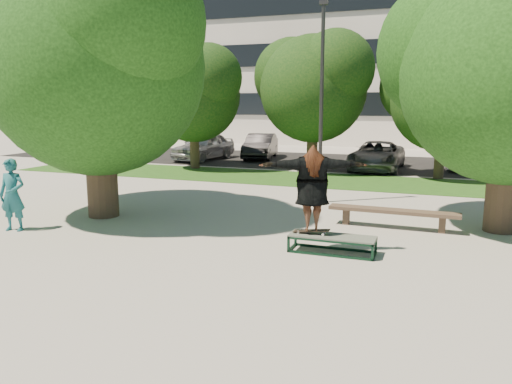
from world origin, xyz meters
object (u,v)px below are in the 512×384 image
at_px(bench, 393,212).
at_px(car_silver_a, 204,146).
at_px(lamppost, 321,102).
at_px(car_silver_b, 473,155).
at_px(car_grey, 377,156).
at_px(tree_left, 95,53).
at_px(tree_right, 510,61).
at_px(bystander, 12,195).
at_px(grind_box, 332,244).
at_px(car_dark, 260,146).

relative_size(bench, car_silver_a, 0.73).
distance_m(lamppost, car_silver_b, 11.82).
xyz_separation_m(car_grey, car_silver_b, (4.26, 1.92, -0.01)).
bearing_deg(car_silver_a, car_grey, 1.99).
bearing_deg(lamppost, tree_left, -143.58).
bearing_deg(tree_right, bystander, -159.54).
bearing_deg(grind_box, car_silver_a, 124.95).
bearing_deg(car_grey, tree_left, -114.70).
distance_m(car_dark, car_grey, 7.22).
bearing_deg(lamppost, car_silver_b, 64.36).
xyz_separation_m(grind_box, bystander, (-7.77, -0.88, 0.71)).
relative_size(car_grey, car_silver_b, 1.06).
height_order(grind_box, car_silver_b, car_silver_b).
height_order(bench, car_grey, car_grey).
bearing_deg(car_grey, grind_box, -85.60).
xyz_separation_m(grind_box, car_dark, (-7.50, 16.30, 0.50)).
height_order(grind_box, car_silver_a, car_silver_a).
bearing_deg(tree_left, car_dark, 92.70).
relative_size(car_dark, car_grey, 0.88).
height_order(car_silver_a, car_grey, car_silver_a).
height_order(lamppost, car_silver_b, lamppost).
bearing_deg(car_grey, bystander, -114.44).
bearing_deg(tree_right, bench, -163.69).
bearing_deg(grind_box, car_silver_b, 77.37).
bearing_deg(car_silver_a, tree_left, -68.11).
distance_m(tree_right, car_grey, 11.73).
distance_m(bystander, car_dark, 17.18).
distance_m(lamppost, grind_box, 6.18).
bearing_deg(grind_box, lamppost, 106.07).
xyz_separation_m(grind_box, car_grey, (-0.76, 13.71, 0.47)).
relative_size(tree_left, bench, 2.21).
height_order(tree_right, car_grey, tree_right).
distance_m(tree_left, bench, 8.86).
xyz_separation_m(bystander, car_grey, (7.01, 14.59, -0.23)).
relative_size(bench, car_silver_b, 0.71).
bearing_deg(bystander, car_dark, 76.81).
xyz_separation_m(bystander, car_silver_a, (-2.44, 15.50, -0.15)).
relative_size(tree_left, grind_box, 3.95).
distance_m(car_grey, car_silver_b, 4.67).
bearing_deg(car_silver_b, lamppost, -105.38).
height_order(grind_box, car_grey, car_grey).
bearing_deg(car_silver_b, bystander, -114.06).
xyz_separation_m(bench, car_grey, (-1.76, 11.12, 0.25)).
bearing_deg(tree_right, car_dark, 130.01).
height_order(tree_right, car_silver_b, tree_right).
height_order(lamppost, car_grey, lamppost).
xyz_separation_m(bystander, bench, (8.77, 3.47, -0.48)).
bearing_deg(car_grey, car_silver_a, 175.74).
relative_size(bench, car_grey, 0.67).
bearing_deg(car_dark, car_silver_a, -158.83).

